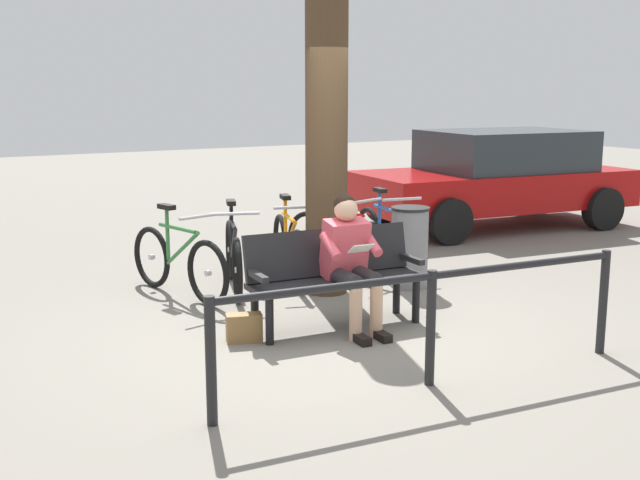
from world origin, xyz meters
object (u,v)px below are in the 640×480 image
Objects in this scene: bicycle_orange at (386,238)px; bicycle_blue at (178,262)px; person_reading at (350,256)px; tree_trunk at (326,143)px; parked_car at (497,176)px; litter_bin at (410,247)px; bench at (333,271)px; bicycle_silver at (339,242)px; bicycle_purple at (289,248)px; handbag at (244,328)px; bicycle_red at (233,256)px.

bicycle_orange is 2.57m from bicycle_blue.
tree_trunk is at bearing -107.15° from person_reading.
parked_car is (-4.77, -3.25, 0.11)m from person_reading.
bicycle_blue is at bearing -21.85° from litter_bin.
tree_trunk is at bearing -53.24° from bicycle_orange.
tree_trunk is at bearing 32.01° from parked_car.
bicycle_silver is (-1.14, -1.72, -0.15)m from bench.
parked_car is at bearing 90.95° from bicycle_blue.
bicycle_silver is (-0.58, -0.67, -1.20)m from tree_trunk.
person_reading reaches higher than bicycle_blue.
bench is 1.77m from bicycle_purple.
bicycle_purple reaches higher than handbag.
person_reading is 0.73× the size of bicycle_blue.
handbag is (0.89, 0.01, -0.39)m from bench.
bicycle_silver is at bearing -139.66° from handbag.
bicycle_orange is (-1.18, -0.59, -1.20)m from tree_trunk.
tree_trunk is 1.94m from bicycle_blue.
handbag is at bearing 5.23° from bench.
bench is at bearing -49.07° from bicycle_silver.
bicycle_purple is 0.37× the size of parked_car.
bicycle_purple is (-1.36, -1.70, 0.24)m from handbag.
bicycle_purple is at bearing -128.53° from handbag.
bicycle_red is 0.36× the size of parked_car.
bicycle_red is at bearing -79.63° from bicycle_orange.
tree_trunk is at bearing 73.98° from bicycle_red.
bicycle_red reaches higher than handbag.
bicycle_blue is 0.38× the size of parked_car.
litter_bin is 2.44m from bicycle_blue.
bicycle_purple is 0.98× the size of bicycle_blue.
litter_bin is 0.52× the size of bicycle_orange.
bicycle_purple is 1.02× the size of bicycle_red.
person_reading is 0.27× the size of parked_car.
bicycle_red is at bearing -27.32° from litter_bin.
bicycle_silver is at bearing 78.32° from bicycle_blue.
bicycle_blue is (2.26, -0.91, -0.08)m from litter_bin.
bench is 1.87m from bicycle_blue.
bicycle_silver is 1.01× the size of bicycle_purple.
person_reading is 1.85m from bicycle_red.
tree_trunk is 1.37m from bicycle_purple.
bicycle_blue is at bearing -58.74° from bench.
bicycle_orange and bicycle_purple have the same top height.
parked_car is at bearing 124.77° from bicycle_purple.
handbag is 2.19m from bicycle_purple.
bench is 0.52× the size of tree_trunk.
bicycle_purple is at bearing -82.14° from tree_trunk.
bench is 1.01× the size of bicycle_purple.
tree_trunk is 1.87× the size of bicycle_orange.
parked_car reaches higher than bicycle_purple.
bicycle_silver and bicycle_purple have the same top height.
handbag is 2.47m from litter_bin.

